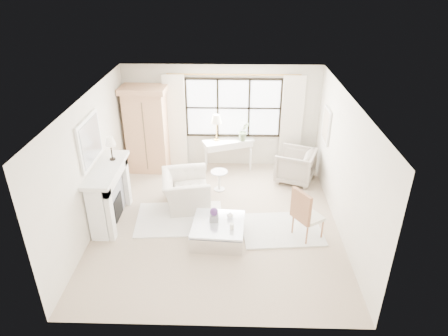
{
  "coord_description": "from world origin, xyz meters",
  "views": [
    {
      "loc": [
        0.34,
        -7.02,
        4.92
      ],
      "look_at": [
        0.13,
        0.2,
        1.18
      ],
      "focal_mm": 32.0,
      "sensor_mm": 36.0,
      "label": 1
    }
  ],
  "objects_px": {
    "console_table": "(228,154)",
    "club_armchair": "(186,190)",
    "coffee_table": "(218,231)",
    "armoire": "(147,129)"
  },
  "relations": [
    {
      "from": "console_table",
      "to": "club_armchair",
      "type": "xyz_separation_m",
      "value": [
        -0.92,
        -1.87,
        -0.03
      ]
    },
    {
      "from": "console_table",
      "to": "coffee_table",
      "type": "relative_size",
      "value": 1.3
    },
    {
      "from": "club_armchair",
      "to": "coffee_table",
      "type": "xyz_separation_m",
      "value": [
        0.78,
        -1.24,
        -0.19
      ]
    },
    {
      "from": "coffee_table",
      "to": "club_armchair",
      "type": "bearing_deg",
      "value": 125.68
    },
    {
      "from": "club_armchair",
      "to": "coffee_table",
      "type": "relative_size",
      "value": 1.09
    },
    {
      "from": "armoire",
      "to": "coffee_table",
      "type": "relative_size",
      "value": 2.11
    },
    {
      "from": "armoire",
      "to": "club_armchair",
      "type": "height_order",
      "value": "armoire"
    },
    {
      "from": "console_table",
      "to": "armoire",
      "type": "bearing_deg",
      "value": 163.28
    },
    {
      "from": "console_table",
      "to": "club_armchair",
      "type": "height_order",
      "value": "console_table"
    },
    {
      "from": "console_table",
      "to": "coffee_table",
      "type": "bearing_deg",
      "value": -113.2
    }
  ]
}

